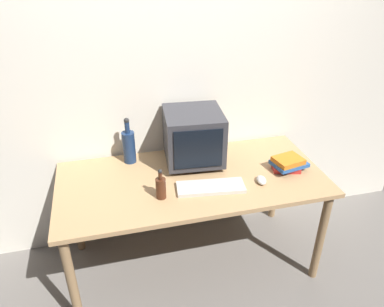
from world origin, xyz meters
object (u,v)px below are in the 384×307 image
(keyboard, at_px, (211,187))
(bottle_tall, at_px, (129,146))
(crt_monitor, at_px, (193,137))
(bottle_short, at_px, (161,187))
(book_stack, at_px, (288,163))
(computer_mouse, at_px, (261,180))

(keyboard, height_order, bottle_tall, bottle_tall)
(crt_monitor, xyz_separation_m, keyboard, (0.02, -0.35, -0.18))
(bottle_short, relative_size, book_stack, 0.80)
(computer_mouse, distance_m, bottle_tall, 0.92)
(keyboard, height_order, book_stack, book_stack)
(crt_monitor, height_order, computer_mouse, crt_monitor)
(keyboard, relative_size, bottle_short, 2.13)
(crt_monitor, distance_m, computer_mouse, 0.54)
(keyboard, bearing_deg, crt_monitor, 100.95)
(computer_mouse, xyz_separation_m, bottle_tall, (-0.78, 0.47, 0.11))
(bottle_tall, bearing_deg, crt_monitor, -14.13)
(crt_monitor, distance_m, bottle_tall, 0.45)
(keyboard, relative_size, bottle_tall, 1.27)
(bottle_short, height_order, book_stack, bottle_short)
(keyboard, bearing_deg, bottle_tall, 141.96)
(crt_monitor, bearing_deg, bottle_tall, 165.87)
(bottle_tall, bearing_deg, book_stack, -20.04)
(bottle_short, xyz_separation_m, book_stack, (0.88, 0.10, -0.02))
(computer_mouse, distance_m, book_stack, 0.25)
(crt_monitor, relative_size, bottle_tall, 1.26)
(crt_monitor, relative_size, bottle_short, 2.11)
(bottle_tall, bearing_deg, keyboard, -45.47)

